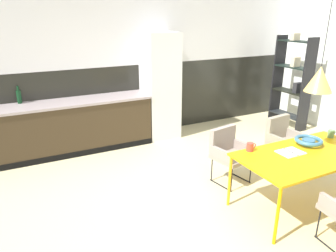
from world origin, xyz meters
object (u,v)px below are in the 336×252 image
Objects in this scene: pendant_lamp_over_table_near at (319,79)px; open_shelf_unit at (292,79)px; mug_short_terracotta at (250,147)px; bottle_oil_tall at (19,96)px; armchair_near_window at (228,149)px; refrigerator_column at (160,86)px; fruit_bowl at (308,141)px; dining_table at (306,157)px; mug_tall_blue at (331,134)px; armchair_corner_seat at (283,136)px; open_book at (290,152)px.

open_shelf_unit is at bearing 47.15° from pendant_lamp_over_table_near.
bottle_oil_tall reaches higher than mug_short_terracotta.
armchair_near_window is 0.66m from mug_short_terracotta.
open_shelf_unit is at bearing -14.47° from refrigerator_column.
fruit_bowl is at bearing -13.25° from mug_short_terracotta.
dining_table is 2.17× the size of armchair_near_window.
refrigerator_column is 14.94× the size of mug_short_terracotta.
dining_table is 0.31m from fruit_bowl.
armchair_near_window is 6.01× the size of mug_tall_blue.
armchair_corner_seat is 6.14× the size of mug_tall_blue.
armchair_corner_seat is 2.78× the size of bottle_oil_tall.
mug_short_terracotta is 3.78m from bottle_oil_tall.
dining_table is at bearing 50.80° from armchair_corner_seat.
armchair_corner_seat is 2.14m from open_shelf_unit.
armchair_corner_seat is 1.05m from armchair_near_window.
armchair_corner_seat is at bearing 48.05° from open_book.
refrigerator_column is at bearing 114.51° from mug_tall_blue.
armchair_near_window is 1.40m from mug_tall_blue.
mug_short_terracotta reaches higher than armchair_corner_seat.
dining_table is 4.44m from bottle_oil_tall.
open_book is at bearing 97.58° from armchair_near_window.
refrigerator_column reaches higher than open_shelf_unit.
open_book is at bearing -82.44° from refrigerator_column.
mug_tall_blue is at bearing -65.49° from refrigerator_column.
mug_tall_blue is 1.15m from pendant_lamp_over_table_near.
dining_table is at bearing -33.20° from mug_short_terracotta.
mug_short_terracotta is at bearing -90.39° from refrigerator_column.
bottle_oil_tall is at bearing 141.06° from mug_tall_blue.
open_book reaches higher than dining_table.
armchair_near_window is 1.06m from fruit_bowl.
mug_short_terracotta is at bearing -49.72° from bottle_oil_tall.
refrigerator_column is 1.03× the size of open_shelf_unit.
refrigerator_column is 6.65× the size of open_book.
refrigerator_column is 3.09m from dining_table.
bottle_oil_tall reaches higher than fruit_bowl.
pendant_lamp_over_table_near reaches higher than mug_tall_blue.
mug_short_terracotta is at bearing 146.94° from open_book.
mug_tall_blue is (0.50, 0.05, -0.00)m from fruit_bowl.
mug_short_terracotta is (-0.57, 0.37, 0.10)m from dining_table.
fruit_bowl is at bearing -74.76° from refrigerator_column.
mug_tall_blue reaches higher than armchair_near_window.
mug_short_terracotta is 0.11× the size of pendant_lamp_over_table_near.
armchair_near_window is 2.72× the size of bottle_oil_tall.
open_shelf_unit is at bearing -163.13° from armchair_near_window.
armchair_corner_seat is (0.60, 0.96, -0.18)m from dining_table.
bottle_oil_tall is (-2.85, 3.14, 0.30)m from open_book.
armchair_near_window is (-0.44, 0.95, -0.18)m from dining_table.
armchair_near_window reaches higher than open_book.
pendant_lamp_over_table_near is at bearing -42.85° from open_shelf_unit.
refrigerator_column reaches higher than mug_short_terracotta.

